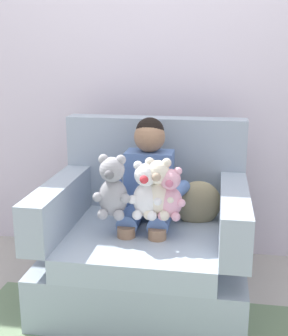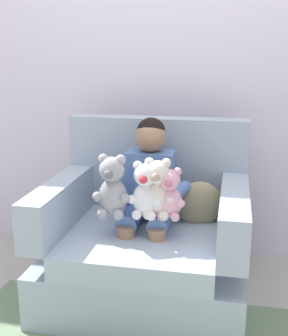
# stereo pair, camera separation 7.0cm
# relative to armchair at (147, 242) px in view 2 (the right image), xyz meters

# --- Properties ---
(ground_plane) EXTENTS (8.00, 8.00, 0.00)m
(ground_plane) POSITION_rel_armchair_xyz_m (0.00, -0.05, -0.31)
(ground_plane) COLOR #ADA89E
(back_wall) EXTENTS (6.00, 0.10, 2.60)m
(back_wall) POSITION_rel_armchair_xyz_m (0.00, 0.66, 0.99)
(back_wall) COLOR silver
(back_wall) RESTS_ON ground
(armchair) EXTENTS (1.06, 0.90, 0.96)m
(armchair) POSITION_rel_armchair_xyz_m (0.00, 0.00, 0.00)
(armchair) COLOR #9EADBC
(armchair) RESTS_ON ground
(seated_child) EXTENTS (0.45, 0.39, 0.82)m
(seated_child) POSITION_rel_armchair_xyz_m (0.00, 0.03, 0.31)
(seated_child) COLOR #597AB7
(seated_child) RESTS_ON armchair
(plush_grey) EXTENTS (0.19, 0.16, 0.32)m
(plush_grey) POSITION_rel_armchair_xyz_m (-0.15, -0.17, 0.36)
(plush_grey) COLOR #9E9EA3
(plush_grey) RESTS_ON armchair
(plush_cream) EXTENTS (0.18, 0.15, 0.31)m
(plush_cream) POSITION_rel_armchair_xyz_m (0.08, -0.14, 0.35)
(plush_cream) COLOR silver
(plush_cream) RESTS_ON armchair
(plush_pink) EXTENTS (0.16, 0.13, 0.27)m
(plush_pink) POSITION_rel_armchair_xyz_m (0.14, -0.15, 0.33)
(plush_pink) COLOR #EAA8BC
(plush_pink) RESTS_ON armchair
(plush_white) EXTENTS (0.17, 0.14, 0.29)m
(plush_white) POSITION_rel_armchair_xyz_m (0.02, -0.15, 0.35)
(plush_white) COLOR white
(plush_white) RESTS_ON armchair
(throw_pillow) EXTENTS (0.28, 0.17, 0.26)m
(throw_pillow) POSITION_rel_armchair_xyz_m (0.27, 0.12, 0.20)
(throw_pillow) COLOR #998C66
(throw_pillow) RESTS_ON armchair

